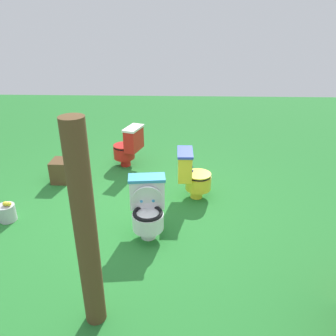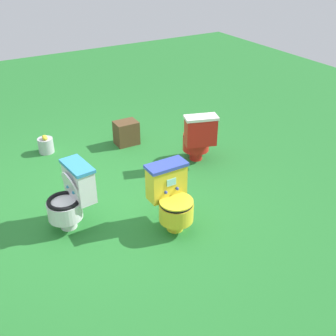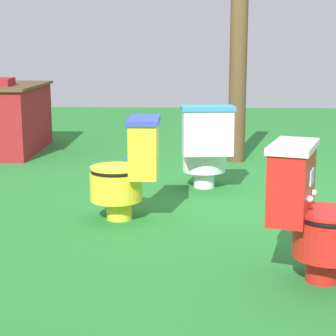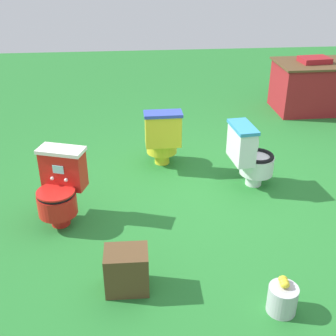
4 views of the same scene
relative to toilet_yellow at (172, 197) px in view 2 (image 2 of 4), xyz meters
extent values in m
plane|color=#26752D|center=(0.53, -0.84, -0.37)|extent=(14.00, 14.00, 0.00)
cylinder|color=yellow|center=(0.00, 0.07, -0.30)|extent=(0.18, 0.18, 0.14)
cylinder|color=yellow|center=(0.00, 0.09, -0.13)|extent=(0.37, 0.37, 0.20)
torus|color=black|center=(0.00, 0.09, -0.02)|extent=(0.36, 0.36, 0.04)
cylinder|color=#3347B2|center=(0.00, 0.09, -0.07)|extent=(0.24, 0.24, 0.01)
cube|color=yellow|center=(0.00, -0.11, 0.14)|extent=(0.41, 0.19, 0.37)
cube|color=#3347B2|center=(0.00, -0.11, 0.34)|extent=(0.44, 0.22, 0.04)
cube|color=#8CE0E5|center=(0.00, -0.01, 0.19)|extent=(0.11, 0.01, 0.08)
cylinder|color=yellow|center=(0.00, 0.09, 0.00)|extent=(0.36, 0.36, 0.02)
sphere|color=#3347B2|center=(-0.07, -0.01, 0.09)|extent=(0.04, 0.04, 0.04)
sphere|color=#3347B2|center=(0.07, 0.00, 0.09)|extent=(0.04, 0.04, 0.04)
cylinder|color=white|center=(0.98, -0.55, -0.30)|extent=(0.20, 0.20, 0.14)
cylinder|color=white|center=(1.00, -0.55, -0.13)|extent=(0.41, 0.41, 0.20)
torus|color=black|center=(1.00, -0.55, -0.02)|extent=(0.39, 0.39, 0.04)
cylinder|color=#338CBF|center=(1.00, -0.55, -0.07)|extent=(0.26, 0.26, 0.01)
cube|color=white|center=(0.81, -0.57, 0.14)|extent=(0.23, 0.43, 0.37)
cube|color=#338CBF|center=(0.81, -0.57, 0.34)|extent=(0.26, 0.45, 0.04)
cube|color=#8CE0E5|center=(0.91, -0.56, 0.19)|extent=(0.02, 0.11, 0.08)
cylinder|color=white|center=(0.90, -0.56, 0.12)|extent=(0.13, 0.36, 0.35)
sphere|color=#338CBF|center=(0.90, -0.49, 0.09)|extent=(0.04, 0.04, 0.04)
sphere|color=#338CBF|center=(0.92, -0.63, 0.09)|extent=(0.04, 0.04, 0.04)
cylinder|color=red|center=(-1.08, -1.14, -0.30)|extent=(0.23, 0.23, 0.14)
cylinder|color=red|center=(-1.09, -1.16, -0.13)|extent=(0.47, 0.47, 0.20)
torus|color=black|center=(-1.09, -1.16, -0.02)|extent=(0.45, 0.45, 0.04)
cylinder|color=white|center=(-1.09, -1.16, -0.07)|extent=(0.30, 0.30, 0.01)
cube|color=red|center=(-1.03, -0.97, 0.14)|extent=(0.45, 0.31, 0.37)
cube|color=white|center=(-1.03, -0.97, 0.34)|extent=(0.48, 0.34, 0.04)
cube|color=#8CE0E5|center=(-1.06, -1.06, 0.19)|extent=(0.11, 0.04, 0.08)
cylinder|color=red|center=(-1.09, -1.16, 0.00)|extent=(0.46, 0.46, 0.02)
sphere|color=white|center=(-0.99, -1.09, 0.09)|extent=(0.04, 0.04, 0.04)
sphere|color=white|center=(-1.13, -1.04, 0.09)|extent=(0.04, 0.04, 0.04)
cube|color=brown|center=(-0.45, -2.07, -0.19)|extent=(0.34, 0.26, 0.36)
cylinder|color=#B7B7BF|center=(0.69, -2.42, -0.26)|extent=(0.22, 0.22, 0.22)
ellipsoid|color=yellow|center=(0.70, -2.39, -0.12)|extent=(0.07, 0.05, 0.05)
ellipsoid|color=yellow|center=(0.70, -2.36, -0.12)|extent=(0.07, 0.05, 0.05)
ellipsoid|color=yellow|center=(0.69, -2.42, -0.12)|extent=(0.07, 0.05, 0.05)
camera|label=1|loc=(4.29, -0.20, 2.11)|focal=35.75mm
camera|label=2|loc=(1.87, 3.09, 2.45)|focal=43.97mm
camera|label=3|loc=(-4.08, -0.44, 0.86)|focal=63.86mm
camera|label=4|loc=(-0.36, -4.69, 2.09)|focal=46.37mm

